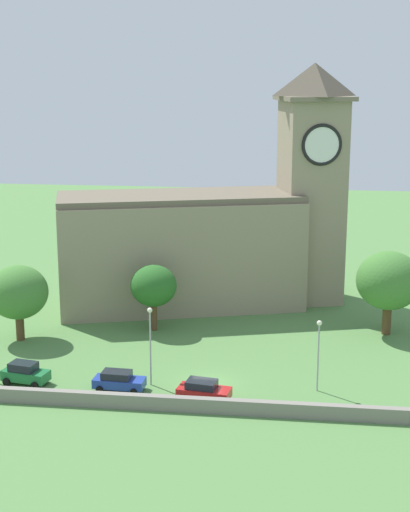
{
  "coord_description": "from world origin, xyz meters",
  "views": [
    {
      "loc": [
        7.78,
        -62.89,
        26.69
      ],
      "look_at": [
        -1.45,
        8.93,
        9.31
      ],
      "focal_mm": 54.74,
      "sensor_mm": 36.0,
      "label": 1
    }
  ],
  "objects_px": {
    "tree_riverside_west": "(18,292)",
    "car_red": "(203,390)",
    "tree_riverside_east": "(389,281)",
    "church": "(215,233)",
    "tree_churchyard": "(154,286)",
    "car_blue": "(119,381)",
    "streetlamp_west_mid": "(150,334)",
    "streetlamp_central": "(319,343)",
    "car_green": "(25,373)"
  },
  "relations": [
    {
      "from": "tree_riverside_west",
      "to": "car_red",
      "type": "bearing_deg",
      "value": -31.31
    },
    {
      "from": "tree_riverside_west",
      "to": "tree_riverside_east",
      "type": "distance_m",
      "value": 37.49
    },
    {
      "from": "church",
      "to": "car_red",
      "type": "xyz_separation_m",
      "value": [
        2.25,
        -27.27,
        -7.59
      ]
    },
    {
      "from": "church",
      "to": "car_red",
      "type": "bearing_deg",
      "value": -85.29
    },
    {
      "from": "tree_churchyard",
      "to": "tree_riverside_west",
      "type": "bearing_deg",
      "value": -159.63
    },
    {
      "from": "church",
      "to": "car_red",
      "type": "distance_m",
      "value": 28.4
    },
    {
      "from": "car_blue",
      "to": "car_red",
      "type": "xyz_separation_m",
      "value": [
        7.44,
        -1.16,
        0.01
      ]
    },
    {
      "from": "streetlamp_west_mid",
      "to": "tree_riverside_east",
      "type": "xyz_separation_m",
      "value": [
        21.55,
        16.29,
        1.02
      ]
    },
    {
      "from": "streetlamp_central",
      "to": "tree_riverside_east",
      "type": "distance_m",
      "value": 17.38
    },
    {
      "from": "tree_riverside_east",
      "to": "streetlamp_west_mid",
      "type": "bearing_deg",
      "value": -142.92
    },
    {
      "from": "streetlamp_west_mid",
      "to": "tree_riverside_west",
      "type": "relative_size",
      "value": 0.9
    },
    {
      "from": "car_blue",
      "to": "tree_churchyard",
      "type": "height_order",
      "value": "tree_churchyard"
    },
    {
      "from": "car_red",
      "to": "streetlamp_west_mid",
      "type": "distance_m",
      "value": 6.77
    },
    {
      "from": "car_red",
      "to": "tree_riverside_east",
      "type": "bearing_deg",
      "value": 48.73
    },
    {
      "from": "church",
      "to": "tree_riverside_east",
      "type": "height_order",
      "value": "church"
    },
    {
      "from": "streetlamp_west_mid",
      "to": "church",
      "type": "bearing_deg",
      "value": 83.77
    },
    {
      "from": "car_green",
      "to": "tree_riverside_east",
      "type": "xyz_separation_m",
      "value": [
        32.46,
        17.43,
        4.72
      ]
    },
    {
      "from": "tree_churchyard",
      "to": "church",
      "type": "bearing_deg",
      "value": 62.9
    },
    {
      "from": "car_green",
      "to": "car_red",
      "type": "relative_size",
      "value": 0.94
    },
    {
      "from": "car_red",
      "to": "tree_churchyard",
      "type": "relative_size",
      "value": 0.66
    },
    {
      "from": "church",
      "to": "car_blue",
      "type": "distance_m",
      "value": 27.69
    },
    {
      "from": "car_red",
      "to": "tree_riverside_west",
      "type": "bearing_deg",
      "value": 148.69
    },
    {
      "from": "car_green",
      "to": "car_red",
      "type": "xyz_separation_m",
      "value": [
        15.84,
        -1.51,
        -0.1
      ]
    },
    {
      "from": "church",
      "to": "streetlamp_west_mid",
      "type": "height_order",
      "value": "church"
    },
    {
      "from": "streetlamp_central",
      "to": "tree_riverside_west",
      "type": "distance_m",
      "value": 31.03
    },
    {
      "from": "church",
      "to": "tree_riverside_east",
      "type": "distance_m",
      "value": 20.81
    },
    {
      "from": "car_red",
      "to": "streetlamp_central",
      "type": "xyz_separation_m",
      "value": [
        9.36,
        3.2,
        3.39
      ]
    },
    {
      "from": "car_red",
      "to": "streetlamp_west_mid",
      "type": "relative_size",
      "value": 0.66
    },
    {
      "from": "car_blue",
      "to": "tree_riverside_west",
      "type": "height_order",
      "value": "tree_riverside_west"
    },
    {
      "from": "church",
      "to": "car_green",
      "type": "height_order",
      "value": "church"
    },
    {
      "from": "streetlamp_central",
      "to": "tree_churchyard",
      "type": "bearing_deg",
      "value": 140.42
    },
    {
      "from": "car_red",
      "to": "tree_riverside_east",
      "type": "height_order",
      "value": "tree_riverside_east"
    },
    {
      "from": "church",
      "to": "car_green",
      "type": "relative_size",
      "value": 7.87
    },
    {
      "from": "church",
      "to": "tree_churchyard",
      "type": "xyz_separation_m",
      "value": [
        -5.2,
        -10.17,
        -3.68
      ]
    },
    {
      "from": "tree_riverside_west",
      "to": "tree_churchyard",
      "type": "relative_size",
      "value": 1.11
    },
    {
      "from": "streetlamp_west_mid",
      "to": "tree_riverside_west",
      "type": "xyz_separation_m",
      "value": [
        -15.35,
        9.69,
        0.32
      ]
    },
    {
      "from": "car_red",
      "to": "tree_churchyard",
      "type": "distance_m",
      "value": 19.06
    },
    {
      "from": "streetlamp_west_mid",
      "to": "streetlamp_central",
      "type": "bearing_deg",
      "value": 2.23
    },
    {
      "from": "tree_riverside_east",
      "to": "car_blue",
      "type": "bearing_deg",
      "value": -143.55
    },
    {
      "from": "tree_riverside_west",
      "to": "tree_riverside_east",
      "type": "relative_size",
      "value": 0.89
    },
    {
      "from": "church",
      "to": "tree_riverside_west",
      "type": "height_order",
      "value": "church"
    },
    {
      "from": "car_green",
      "to": "car_blue",
      "type": "height_order",
      "value": "car_green"
    },
    {
      "from": "streetlamp_west_mid",
      "to": "tree_riverside_west",
      "type": "height_order",
      "value": "tree_riverside_west"
    },
    {
      "from": "streetlamp_west_mid",
      "to": "streetlamp_central",
      "type": "distance_m",
      "value": 14.31
    },
    {
      "from": "car_blue",
      "to": "tree_riverside_east",
      "type": "height_order",
      "value": "tree_riverside_east"
    },
    {
      "from": "streetlamp_central",
      "to": "tree_riverside_west",
      "type": "height_order",
      "value": "tree_riverside_west"
    },
    {
      "from": "car_blue",
      "to": "streetlamp_west_mid",
      "type": "xyz_separation_m",
      "value": [
        2.51,
        1.48,
        3.81
      ]
    },
    {
      "from": "streetlamp_central",
      "to": "tree_riverside_west",
      "type": "relative_size",
      "value": 0.81
    },
    {
      "from": "church",
      "to": "streetlamp_central",
      "type": "distance_m",
      "value": 27.05
    },
    {
      "from": "car_red",
      "to": "tree_churchyard",
      "type": "height_order",
      "value": "tree_churchyard"
    }
  ]
}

